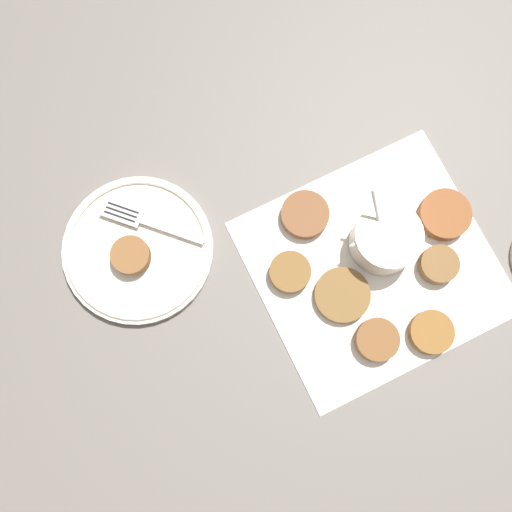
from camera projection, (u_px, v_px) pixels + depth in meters
The scene contains 13 objects.
ground_plane at pixel (382, 250), 0.90m from camera, with size 4.00×4.00×0.00m, color #605B56.
napkin at pixel (374, 266), 0.90m from camera, with size 0.40×0.38×0.00m.
sauce_bowl at pixel (384, 240), 0.87m from camera, with size 0.11×0.11×0.11m.
fritter_0 at pixel (377, 340), 0.86m from camera, with size 0.06×0.06×0.02m.
fritter_1 at pixel (305, 215), 0.90m from camera, with size 0.07×0.07×0.02m.
fritter_2 at pixel (291, 274), 0.88m from camera, with size 0.06×0.06×0.02m.
fritter_3 at pixel (342, 295), 0.88m from camera, with size 0.08×0.08×0.01m.
fritter_4 at pixel (444, 215), 0.90m from camera, with size 0.08×0.08×0.02m.
fritter_5 at pixel (439, 265), 0.88m from camera, with size 0.06×0.06×0.02m.
fritter_6 at pixel (431, 332), 0.87m from camera, with size 0.06×0.06×0.02m.
serving_plate at pixel (138, 249), 0.89m from camera, with size 0.23×0.23×0.02m.
fritter_on_plate at pixel (131, 256), 0.87m from camera, with size 0.06×0.06×0.02m.
fork at pixel (142, 219), 0.89m from camera, with size 0.15×0.11×0.00m.
Camera 1 is at (0.23, 0.13, 0.88)m, focal length 42.00 mm.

